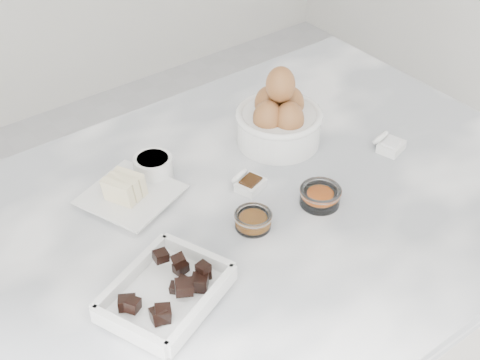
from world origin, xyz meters
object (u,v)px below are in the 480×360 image
Objects in this scene: egg_bowl at (279,119)px; zest_bowl at (320,195)px; salt_spoon at (389,144)px; butter_plate at (129,191)px; honey_bowl at (253,220)px; sugar_ramekin at (153,166)px; vanilla_spoon at (248,182)px; chocolate_dish at (166,291)px.

zest_bowl is (-0.06, -0.19, -0.04)m from egg_bowl.
zest_bowl is 1.07× the size of salt_spoon.
butter_plate reaches higher than honey_bowl.
egg_bowl is 2.28× the size of zest_bowl.
sugar_ramekin is at bearing 128.64° from zest_bowl.
vanilla_spoon is at bearing 166.40° from salt_spoon.
butter_plate is at bearing 141.43° from zest_bowl.
egg_bowl reaches higher than vanilla_spoon.
sugar_ramekin is 1.03× the size of salt_spoon.
honey_bowl is 0.13m from zest_bowl.
chocolate_dish reaches higher than sugar_ramekin.
egg_bowl is (0.40, 0.22, 0.03)m from chocolate_dish.
vanilla_spoon is (0.19, -0.10, -0.01)m from butter_plate.
honey_bowl is at bearing 14.39° from chocolate_dish.
honey_bowl is at bearing -177.18° from salt_spoon.
sugar_ramekin is at bearing 132.19° from vanilla_spoon.
chocolate_dish is at bearing -151.76° from vanilla_spoon.
sugar_ramekin reaches higher than honey_bowl.
sugar_ramekin is 0.31m from zest_bowl.
sugar_ramekin reaches higher than zest_bowl.
butter_plate is 0.08m from sugar_ramekin.
zest_bowl is (0.34, 0.03, -0.00)m from chocolate_dish.
butter_plate is at bearing -155.13° from sugar_ramekin.
egg_bowl reaches higher than salt_spoon.
honey_bowl is 0.94× the size of salt_spoon.
chocolate_dish is 0.46m from egg_bowl.
vanilla_spoon is (0.06, 0.09, -0.00)m from honey_bowl.
sugar_ramekin is 0.18m from vanilla_spoon.
chocolate_dish is 0.56m from salt_spoon.
sugar_ramekin is 0.23m from honey_bowl.
chocolate_dish is 0.30m from vanilla_spoon.
zest_bowl is at bearing -51.36° from sugar_ramekin.
salt_spoon is (0.41, -0.20, -0.01)m from sugar_ramekin.
butter_plate is 0.51m from salt_spoon.
honey_bowl is (0.21, 0.05, -0.01)m from chocolate_dish.
sugar_ramekin is at bearing 24.87° from butter_plate.
egg_bowl reaches higher than butter_plate.
butter_plate is at bearing 125.19° from honey_bowl.
chocolate_dish is 3.15× the size of sugar_ramekin.
butter_plate is at bearing 160.59° from salt_spoon.
zest_bowl is (0.13, -0.02, 0.00)m from honey_bowl.
chocolate_dish is 3.02× the size of zest_bowl.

